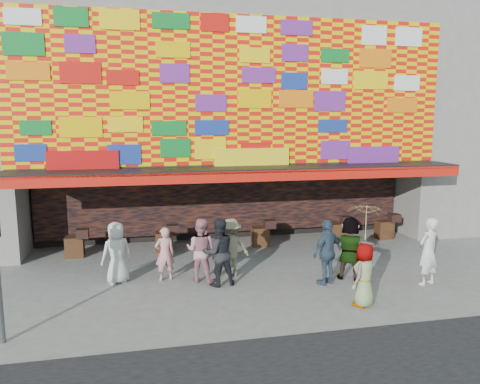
{
  "coord_description": "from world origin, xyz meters",
  "views": [
    {
      "loc": [
        -3.27,
        -11.57,
        4.71
      ],
      "look_at": [
        -0.33,
        2.0,
        2.47
      ],
      "focal_mm": 35.0,
      "sensor_mm": 36.0,
      "label": 1
    }
  ],
  "objects_px": {
    "parasol": "(367,222)",
    "ped_f": "(350,248)",
    "ped_g": "(364,275)",
    "ped_c": "(219,252)",
    "ped_h": "(428,251)",
    "ped_d": "(231,248)",
    "ped_a": "(117,253)",
    "ped_b": "(165,254)",
    "ped_e": "(327,252)",
    "ped_i": "(201,250)"
  },
  "relations": [
    {
      "from": "ped_c",
      "to": "ped_f",
      "type": "xyz_separation_m",
      "value": [
        3.82,
        -0.29,
        -0.02
      ]
    },
    {
      "from": "ped_h",
      "to": "parasol",
      "type": "xyz_separation_m",
      "value": [
        -2.46,
        -1.02,
        1.18
      ]
    },
    {
      "from": "ped_d",
      "to": "ped_c",
      "type": "bearing_deg",
      "value": 46.44
    },
    {
      "from": "ped_i",
      "to": "ped_d",
      "type": "bearing_deg",
      "value": -136.66
    },
    {
      "from": "ped_b",
      "to": "ped_i",
      "type": "bearing_deg",
      "value": 152.52
    },
    {
      "from": "ped_f",
      "to": "parasol",
      "type": "distance_m",
      "value": 2.31
    },
    {
      "from": "ped_b",
      "to": "parasol",
      "type": "height_order",
      "value": "parasol"
    },
    {
      "from": "ped_h",
      "to": "parasol",
      "type": "bearing_deg",
      "value": 1.88
    },
    {
      "from": "ped_a",
      "to": "ped_d",
      "type": "relative_size",
      "value": 1.02
    },
    {
      "from": "ped_b",
      "to": "ped_h",
      "type": "xyz_separation_m",
      "value": [
        7.23,
        -1.93,
        0.18
      ]
    },
    {
      "from": "ped_g",
      "to": "ped_i",
      "type": "bearing_deg",
      "value": -71.62
    },
    {
      "from": "ped_d",
      "to": "ped_f",
      "type": "height_order",
      "value": "ped_f"
    },
    {
      "from": "ped_b",
      "to": "ped_h",
      "type": "relative_size",
      "value": 0.81
    },
    {
      "from": "ped_b",
      "to": "ped_c",
      "type": "distance_m",
      "value": 1.64
    },
    {
      "from": "parasol",
      "to": "ped_f",
      "type": "bearing_deg",
      "value": 75.21
    },
    {
      "from": "ped_h",
      "to": "ped_i",
      "type": "height_order",
      "value": "ped_h"
    },
    {
      "from": "ped_f",
      "to": "ped_e",
      "type": "bearing_deg",
      "value": 47.45
    },
    {
      "from": "ped_d",
      "to": "parasol",
      "type": "xyz_separation_m",
      "value": [
        2.83,
        -2.87,
        1.27
      ]
    },
    {
      "from": "ped_c",
      "to": "ped_i",
      "type": "bearing_deg",
      "value": -54.27
    },
    {
      "from": "ped_e",
      "to": "ped_g",
      "type": "relative_size",
      "value": 1.16
    },
    {
      "from": "ped_e",
      "to": "ped_i",
      "type": "relative_size",
      "value": 1.01
    },
    {
      "from": "ped_e",
      "to": "ped_c",
      "type": "bearing_deg",
      "value": -36.95
    },
    {
      "from": "ped_a",
      "to": "ped_h",
      "type": "xyz_separation_m",
      "value": [
        8.57,
        -2.0,
        0.08
      ]
    },
    {
      "from": "ped_d",
      "to": "parasol",
      "type": "bearing_deg",
      "value": 126.76
    },
    {
      "from": "ped_g",
      "to": "parasol",
      "type": "relative_size",
      "value": 0.88
    },
    {
      "from": "ped_b",
      "to": "ped_d",
      "type": "bearing_deg",
      "value": 167.38
    },
    {
      "from": "ped_e",
      "to": "ped_g",
      "type": "bearing_deg",
      "value": 73.93
    },
    {
      "from": "ped_h",
      "to": "ped_i",
      "type": "bearing_deg",
      "value": -35.16
    },
    {
      "from": "ped_a",
      "to": "parasol",
      "type": "bearing_deg",
      "value": 131.23
    },
    {
      "from": "ped_g",
      "to": "ped_h",
      "type": "height_order",
      "value": "ped_h"
    },
    {
      "from": "ped_g",
      "to": "ped_d",
      "type": "bearing_deg",
      "value": -81.97
    },
    {
      "from": "ped_b",
      "to": "ped_i",
      "type": "xyz_separation_m",
      "value": [
        1.01,
        -0.31,
        0.14
      ]
    },
    {
      "from": "ped_c",
      "to": "ped_g",
      "type": "bearing_deg",
      "value": 136.99
    },
    {
      "from": "ped_c",
      "to": "ped_h",
      "type": "height_order",
      "value": "ped_h"
    },
    {
      "from": "ped_a",
      "to": "ped_f",
      "type": "xyz_separation_m",
      "value": [
        6.62,
        -1.11,
        0.05
      ]
    },
    {
      "from": "ped_f",
      "to": "ped_a",
      "type": "bearing_deg",
      "value": 19.9
    },
    {
      "from": "ped_c",
      "to": "ped_g",
      "type": "xyz_separation_m",
      "value": [
        3.32,
        -2.2,
        -0.15
      ]
    },
    {
      "from": "ped_f",
      "to": "ped_g",
      "type": "xyz_separation_m",
      "value": [
        -0.5,
        -1.9,
        -0.13
      ]
    },
    {
      "from": "ped_h",
      "to": "ped_a",
      "type": "bearing_deg",
      "value": -33.68
    },
    {
      "from": "ped_a",
      "to": "ped_h",
      "type": "height_order",
      "value": "ped_h"
    },
    {
      "from": "ped_a",
      "to": "ped_e",
      "type": "distance_m",
      "value": 5.98
    },
    {
      "from": "ped_i",
      "to": "ped_f",
      "type": "bearing_deg",
      "value": -160.85
    },
    {
      "from": "ped_a",
      "to": "parasol",
      "type": "xyz_separation_m",
      "value": [
        6.12,
        -3.01,
        1.26
      ]
    },
    {
      "from": "ped_c",
      "to": "parasol",
      "type": "bearing_deg",
      "value": 136.99
    },
    {
      "from": "ped_b",
      "to": "parasol",
      "type": "xyz_separation_m",
      "value": [
        4.77,
        -2.94,
        1.36
      ]
    },
    {
      "from": "ped_b",
      "to": "ped_e",
      "type": "xyz_separation_m",
      "value": [
        4.47,
        -1.3,
        0.15
      ]
    },
    {
      "from": "ped_b",
      "to": "ped_d",
      "type": "height_order",
      "value": "ped_d"
    },
    {
      "from": "ped_b",
      "to": "ped_h",
      "type": "bearing_deg",
      "value": 154.57
    },
    {
      "from": "ped_f",
      "to": "ped_g",
      "type": "relative_size",
      "value": 1.16
    },
    {
      "from": "ped_i",
      "to": "ped_h",
      "type": "bearing_deg",
      "value": -165.72
    }
  ]
}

